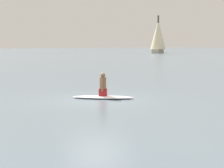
# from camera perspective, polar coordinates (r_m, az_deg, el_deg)

# --- Properties ---
(ground_plane) EXTENTS (400.00, 400.00, 0.00)m
(ground_plane) POSITION_cam_1_polar(r_m,az_deg,el_deg) (16.18, -2.31, -2.39)
(ground_plane) COLOR slate
(surfboard) EXTENTS (2.46, 2.37, 0.12)m
(surfboard) POSITION_cam_1_polar(r_m,az_deg,el_deg) (16.68, -1.34, -1.94)
(surfboard) COLOR white
(surfboard) RESTS_ON ground
(person_paddler) EXTENTS (0.42, 0.42, 1.00)m
(person_paddler) POSITION_cam_1_polar(r_m,az_deg,el_deg) (16.62, -1.34, -0.20)
(person_paddler) COLOR #A51E23
(person_paddler) RESTS_ON surfboard
(sailboat_far_right) EXTENTS (5.87, 5.60, 9.76)m
(sailboat_far_right) POSITION_cam_1_polar(r_m,az_deg,el_deg) (102.55, 6.79, 7.07)
(sailboat_far_right) COLOR #B2A893
(sailboat_far_right) RESTS_ON ground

